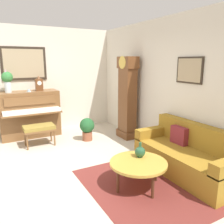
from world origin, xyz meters
TOP-DOWN VIEW (x-y plane):
  - ground_plane at (0.00, 0.00)m, footprint 6.40×6.00m
  - wall_left at (-2.60, -0.00)m, footprint 0.13×4.90m
  - wall_back at (0.01, 2.40)m, footprint 5.30×0.13m
  - area_rug at (1.22, 0.97)m, footprint 2.10×1.50m
  - piano at (-2.23, -0.05)m, footprint 0.87×1.44m
  - piano_bench at (-1.41, 0.00)m, footprint 0.42×0.70m
  - grandfather_clock at (-0.95, 2.09)m, footprint 0.52×0.34m
  - couch at (1.16, 1.98)m, footprint 1.90×0.80m
  - coffee_table at (1.14, 0.96)m, footprint 0.88×0.88m
  - mantel_clock at (-2.23, 0.23)m, footprint 0.13×0.18m
  - flower_vase at (-2.23, -0.50)m, footprint 0.26×0.26m
  - teacup at (-2.16, -0.04)m, footprint 0.12×0.12m
  - green_jug at (1.00, 1.09)m, footprint 0.17×0.17m
  - potted_plant at (-1.22, 1.10)m, footprint 0.36×0.36m

SIDE VIEW (x-z plane):
  - ground_plane at x=0.00m, z-range -0.10..0.00m
  - area_rug at x=1.22m, z-range 0.00..0.01m
  - couch at x=1.16m, z-range -0.11..0.73m
  - potted_plant at x=-1.22m, z-range 0.04..0.60m
  - coffee_table at x=1.14m, z-range 0.18..0.59m
  - piano_bench at x=-1.41m, z-range 0.17..0.65m
  - green_jug at x=1.00m, z-range 0.38..0.62m
  - piano at x=-2.23m, z-range 0.01..1.18m
  - grandfather_clock at x=-0.95m, z-range -0.05..1.98m
  - teacup at x=-2.16m, z-range 1.16..1.22m
  - mantel_clock at x=-2.23m, z-range 1.15..1.53m
  - wall_back at x=0.01m, z-range 0.00..2.80m
  - wall_left at x=-2.60m, z-range 0.01..2.81m
  - flower_vase at x=-2.23m, z-range 1.19..1.77m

